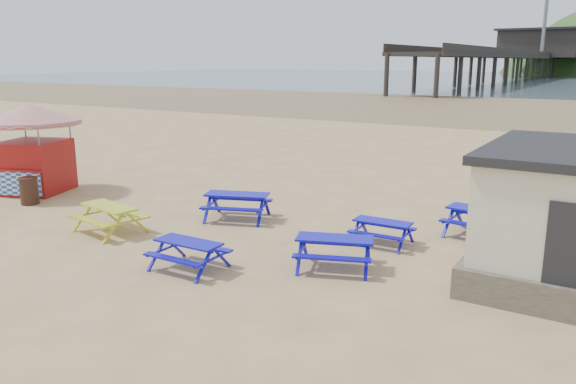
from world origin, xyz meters
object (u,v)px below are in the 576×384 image
Objects in this scene: picnic_table_blue_a at (237,206)px; ice_cream_kiosk at (32,137)px; picnic_table_blue_b at (382,232)px; picnic_table_yellow at (110,219)px; litter_bin at (29,191)px.

ice_cream_kiosk reaches higher than picnic_table_blue_a.
picnic_table_yellow is at bearing -157.59° from picnic_table_blue_b.
litter_bin is (1.57, -1.37, -1.67)m from ice_cream_kiosk.
picnic_table_blue_a is at bearing -13.98° from ice_cream_kiosk.
picnic_table_blue_a is 1.51× the size of picnic_table_blue_b.
picnic_table_yellow is at bearing -38.28° from ice_cream_kiosk.
litter_bin reaches higher than picnic_table_yellow.
litter_bin is at bearing -61.39° from ice_cream_kiosk.
picnic_table_blue_a is 5.03m from picnic_table_blue_b.
ice_cream_kiosk is at bearing -177.01° from picnic_table_blue_b.
picnic_table_blue_b is at bearing -19.76° from picnic_table_blue_a.
ice_cream_kiosk reaches higher than picnic_table_blue_b.
litter_bin is at bearing 176.79° from picnic_table_blue_a.
picnic_table_blue_a is 3.99m from picnic_table_yellow.
litter_bin is (-5.16, 0.82, 0.09)m from picnic_table_yellow.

